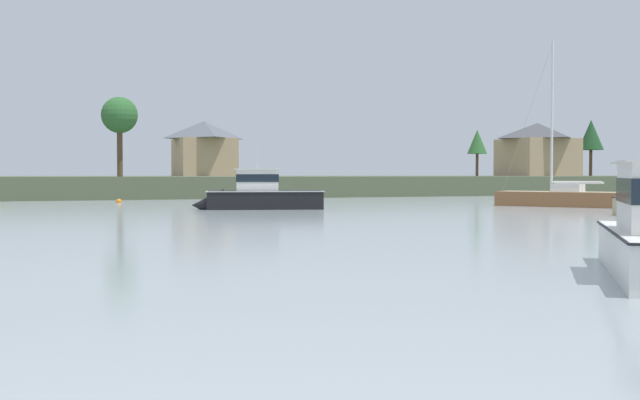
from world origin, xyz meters
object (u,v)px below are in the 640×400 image
(cruiser_black, at_px, (253,200))
(mooring_buoy_orange, at_px, (119,202))
(mooring_buoy_green, at_px, (530,199))
(sailboat_wood, at_px, (562,203))

(cruiser_black, xyz_separation_m, mooring_buoy_orange, (-7.46, 16.13, -0.56))
(cruiser_black, height_order, mooring_buoy_green, cruiser_black)
(sailboat_wood, distance_m, cruiser_black, 23.26)
(sailboat_wood, bearing_deg, mooring_buoy_green, 62.90)
(sailboat_wood, xyz_separation_m, mooring_buoy_orange, (-30.35, 20.23, -0.21))
(sailboat_wood, height_order, cruiser_black, sailboat_wood)
(cruiser_black, bearing_deg, mooring_buoy_green, 16.92)
(mooring_buoy_green, relative_size, mooring_buoy_orange, 0.75)
(sailboat_wood, distance_m, mooring_buoy_green, 14.73)
(sailboat_wood, xyz_separation_m, mooring_buoy_green, (6.71, 13.11, -0.23))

